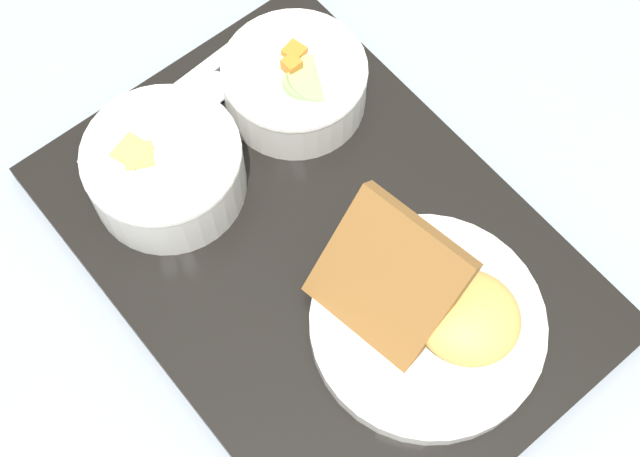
# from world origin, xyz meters

# --- Properties ---
(ground_plane) EXTENTS (4.00, 4.00, 0.00)m
(ground_plane) POSITION_xyz_m (0.00, 0.00, 0.00)
(ground_plane) COLOR #99A3AD
(serving_tray) EXTENTS (0.43, 0.31, 0.02)m
(serving_tray) POSITION_xyz_m (0.00, 0.00, 0.01)
(serving_tray) COLOR black
(serving_tray) RESTS_ON ground_plane
(bowl_salad) EXTENTS (0.12, 0.12, 0.06)m
(bowl_salad) POSITION_xyz_m (-0.11, 0.07, 0.04)
(bowl_salad) COLOR white
(bowl_salad) RESTS_ON serving_tray
(bowl_soup) EXTENTS (0.12, 0.12, 0.06)m
(bowl_soup) POSITION_xyz_m (-0.12, -0.05, 0.05)
(bowl_soup) COLOR white
(bowl_soup) RESTS_ON serving_tray
(plate_main) EXTENTS (0.17, 0.17, 0.09)m
(plate_main) POSITION_xyz_m (0.10, 0.02, 0.04)
(plate_main) COLOR white
(plate_main) RESTS_ON serving_tray
(knife) EXTENTS (0.02, 0.20, 0.01)m
(knife) POSITION_xyz_m (-0.18, -0.02, 0.02)
(knife) COLOR silver
(knife) RESTS_ON serving_tray
(spoon) EXTENTS (0.04, 0.14, 0.01)m
(spoon) POSITION_xyz_m (-0.17, -0.00, 0.02)
(spoon) COLOR silver
(spoon) RESTS_ON serving_tray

